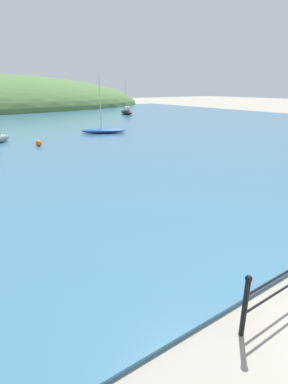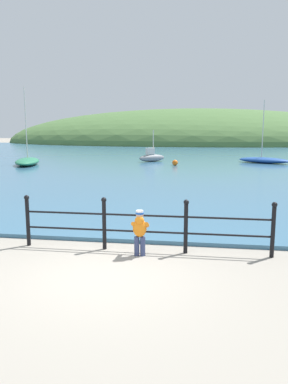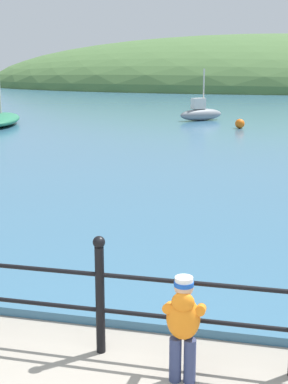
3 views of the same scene
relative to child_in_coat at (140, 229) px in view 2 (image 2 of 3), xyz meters
name	(u,v)px [view 2 (image 2 of 3)]	position (x,y,z in m)	size (l,w,h in m)	color
ground_plane	(102,275)	(-0.53, -1.18, -0.60)	(200.00, 200.00, 0.00)	gray
water	(183,155)	(-0.53, 30.82, -0.55)	(80.00, 60.00, 0.10)	#386684
far_hillside	(192,143)	(-0.53, 67.76, -0.60)	(74.71, 41.09, 13.26)	#476B38
iron_railing	(144,223)	(0.05, 0.32, 0.04)	(5.65, 0.12, 1.21)	black
child_in_coat	(140,229)	(0.00, 0.00, 0.00)	(0.40, 0.39, 1.00)	navy
boat_green_fishing	(152,157)	(-2.70, 22.42, -0.13)	(2.23, 2.13, 2.53)	gray
boat_blue_hull	(264,160)	(6.10, 22.47, -0.26)	(4.16, 3.12, 4.82)	#1E4793
boat_nearest_quay	(27,161)	(-11.44, 18.31, -0.23)	(3.06, 4.95, 5.65)	#287551
mooring_buoy	(175,163)	(-0.60, 19.40, -0.29)	(0.42, 0.42, 0.42)	orange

